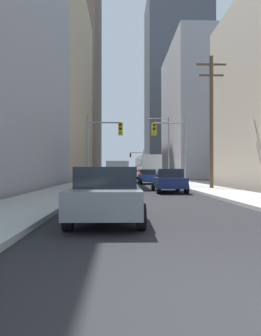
{
  "coord_description": "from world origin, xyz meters",
  "views": [
    {
      "loc": [
        -1.38,
        -2.66,
        1.43
      ],
      "look_at": [
        0.0,
        34.83,
        1.72
      ],
      "focal_mm": 31.05,
      "sensor_mm": 36.0,
      "label": 1
    }
  ],
  "objects": [
    {
      "name": "building_left_mid_office",
      "position": [
        -16.01,
        44.49,
        15.39
      ],
      "size": [
        17.65,
        28.57,
        30.79
      ],
      "primitive_type": "cube",
      "color": "tan",
      "rests_on": "ground"
    },
    {
      "name": "sedan_black",
      "position": [
        -1.81,
        52.99,
        0.77
      ],
      "size": [
        1.95,
        4.25,
        1.52
      ],
      "color": "black",
      "rests_on": "ground"
    },
    {
      "name": "sedan_beige",
      "position": [
        -1.86,
        45.44,
        0.77
      ],
      "size": [
        1.95,
        4.25,
        1.52
      ],
      "color": "#C6B793",
      "rests_on": "ground"
    },
    {
      "name": "cargo_van_silver",
      "position": [
        -1.59,
        25.35,
        1.29
      ],
      "size": [
        2.16,
        5.23,
        2.26
      ],
      "color": "#B7BABF",
      "rests_on": "ground"
    },
    {
      "name": "sidewalk_left",
      "position": [
        -5.01,
        50.0,
        0.07
      ],
      "size": [
        3.12,
        160.0,
        0.15
      ],
      "primitive_type": "cube",
      "color": "#9E9E99",
      "rests_on": "ground"
    },
    {
      "name": "sedan_grey",
      "position": [
        -1.73,
        5.58,
        0.77
      ],
      "size": [
        1.95,
        4.23,
        1.52
      ],
      "color": "slate",
      "rests_on": "ground"
    },
    {
      "name": "building_right_mid_block",
      "position": [
        16.56,
        50.62,
        12.02
      ],
      "size": [
        17.61,
        20.35,
        24.04
      ],
      "primitive_type": "cube",
      "color": "#93939E",
      "rests_on": "ground"
    },
    {
      "name": "building_left_far_tower",
      "position": [
        -14.96,
        86.84,
        32.43
      ],
      "size": [
        14.19,
        27.61,
        64.85
      ],
      "primitive_type": "cube",
      "color": "#66564C",
      "rests_on": "ground"
    },
    {
      "name": "sedan_navy",
      "position": [
        1.82,
        16.16,
        0.77
      ],
      "size": [
        1.96,
        4.27,
        1.52
      ],
      "color": "#141E4C",
      "rests_on": "ground"
    },
    {
      "name": "traffic_signal_far_right",
      "position": [
        2.66,
        62.85,
        4.02
      ],
      "size": [
        3.31,
        0.44,
        6.0
      ],
      "color": "gray",
      "rests_on": "ground"
    },
    {
      "name": "traffic_signal_near_left",
      "position": [
        -2.8,
        21.47,
        4.0
      ],
      "size": [
        3.0,
        0.44,
        6.0
      ],
      "color": "gray",
      "rests_on": "ground"
    },
    {
      "name": "city_bus",
      "position": [
        2.51,
        38.8,
        1.93
      ],
      "size": [
        2.72,
        11.54,
        3.4
      ],
      "color": "silver",
      "rests_on": "ground"
    },
    {
      "name": "utility_pole_right",
      "position": [
        5.32,
        18.3,
        5.17
      ],
      "size": [
        2.2,
        0.28,
        9.79
      ],
      "color": "brown",
      "rests_on": "ground"
    },
    {
      "name": "street_lamp_right",
      "position": [
        3.74,
        30.07,
        4.55
      ],
      "size": [
        2.53,
        0.32,
        7.5
      ],
      "color": "gray",
      "rests_on": "ground"
    },
    {
      "name": "sidewalk_right",
      "position": [
        5.01,
        50.0,
        0.07
      ],
      "size": [
        3.12,
        160.0,
        0.15
      ],
      "primitive_type": "cube",
      "color": "#9E9E99",
      "rests_on": "ground"
    },
    {
      "name": "building_right_far_highrise",
      "position": [
        16.42,
        87.2,
        27.38
      ],
      "size": [
        18.92,
        18.1,
        54.77
      ],
      "primitive_type": "cube",
      "color": "#4C515B",
      "rests_on": "ground"
    },
    {
      "name": "sedan_blue",
      "position": [
        1.62,
        27.71,
        0.77
      ],
      "size": [
        1.95,
        4.26,
        1.52
      ],
      "color": "navy",
      "rests_on": "ground"
    },
    {
      "name": "traffic_signal_near_right",
      "position": [
        2.87,
        21.47,
        4.0
      ],
      "size": [
        2.85,
        0.44,
        6.0
      ],
      "color": "gray",
      "rests_on": "ground"
    }
  ]
}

